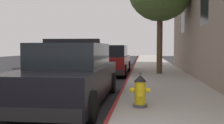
% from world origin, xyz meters
% --- Properties ---
extents(ground_plane, '(31.65, 60.00, 0.20)m').
position_xyz_m(ground_plane, '(-4.61, 10.00, -0.10)').
color(ground_plane, '#232326').
extents(sidewalk_pavement, '(2.77, 60.00, 0.16)m').
position_xyz_m(sidewalk_pavement, '(1.39, 10.00, 0.08)').
color(sidewalk_pavement, '#9E9991').
rests_on(sidewalk_pavement, ground).
extents(curb_painted_edge, '(0.08, 60.00, 0.16)m').
position_xyz_m(curb_painted_edge, '(-0.04, 10.00, 0.08)').
color(curb_painted_edge, maroon).
rests_on(curb_painted_edge, ground).
extents(police_cruiser, '(1.94, 4.84, 1.68)m').
position_xyz_m(police_cruiser, '(-1.27, 3.42, 0.74)').
color(police_cruiser, black).
rests_on(police_cruiser, ground).
extents(parked_car_silver_ahead, '(1.94, 4.84, 1.56)m').
position_xyz_m(parked_car_silver_ahead, '(-1.16, 10.87, 0.74)').
color(parked_car_silver_ahead, maroon).
rests_on(parked_car_silver_ahead, ground).
extents(fire_hydrant, '(0.44, 0.40, 0.76)m').
position_xyz_m(fire_hydrant, '(0.53, 2.50, 0.51)').
color(fire_hydrant, '#4C4C51').
rests_on(fire_hydrant, sidewalk_pavement).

